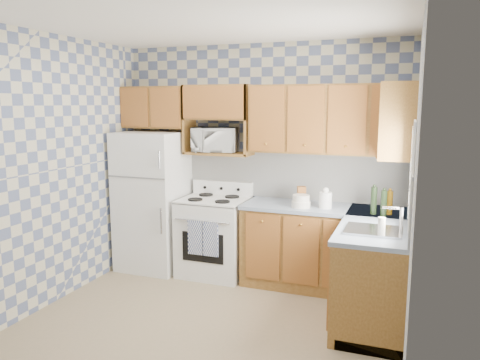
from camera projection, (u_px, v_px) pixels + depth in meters
name	position (u px, v px, depth m)	size (l,w,h in m)	color
floor	(206.00, 327.00, 4.27)	(3.40, 3.40, 0.00)	#807153
back_wall	(261.00, 161.00, 5.53)	(3.40, 0.02, 2.70)	slate
right_wall	(413.00, 195.00, 3.47)	(0.02, 3.20, 2.70)	slate
backsplash_back	(293.00, 175.00, 5.41)	(2.60, 0.01, 0.56)	white
backsplash_right	(411.00, 195.00, 4.24)	(0.01, 1.60, 0.56)	white
refrigerator	(153.00, 201.00, 5.73)	(0.75, 0.70, 1.68)	white
stove_body	(214.00, 237.00, 5.54)	(0.76, 0.65, 0.90)	white
cooktop	(214.00, 200.00, 5.47)	(0.76, 0.65, 0.03)	silver
backguard	(223.00, 188.00, 5.70)	(0.76, 0.08, 0.17)	white
dish_towel_left	(196.00, 238.00, 5.23)	(0.18, 0.03, 0.39)	navy
dish_towel_right	(210.00, 239.00, 5.17)	(0.18, 0.03, 0.39)	navy
base_cabinets_back	(324.00, 249.00, 5.12)	(1.75, 0.60, 0.88)	brown
base_cabinets_right	(374.00, 271.00, 4.46)	(0.60, 1.60, 0.88)	brown
countertop_back	(325.00, 208.00, 5.04)	(1.77, 0.63, 0.04)	gray
countertop_right	(376.00, 224.00, 4.39)	(0.63, 1.60, 0.04)	gray
upper_cabinets_back	(330.00, 119.00, 5.02)	(1.75, 0.33, 0.74)	brown
upper_cabinets_fridge	(157.00, 107.00, 5.72)	(0.82, 0.33, 0.50)	brown
upper_cabinets_right	(399.00, 121.00, 4.60)	(0.33, 0.70, 0.74)	brown
microwave_shelf	(219.00, 153.00, 5.53)	(0.80, 0.33, 0.03)	brown
microwave	(216.00, 140.00, 5.53)	(0.52, 0.35, 0.29)	white
sink	(374.00, 231.00, 4.06)	(0.48, 0.40, 0.03)	#B7B7BC
window	(412.00, 173.00, 3.88)	(0.02, 0.66, 0.86)	silver
bottle_0	(374.00, 201.00, 4.68)	(0.06, 0.06, 0.28)	black
bottle_1	(384.00, 203.00, 4.59)	(0.06, 0.06, 0.26)	black
bottle_2	(390.00, 203.00, 4.66)	(0.06, 0.06, 0.24)	#4C3308
knife_block	(301.00, 195.00, 5.14)	(0.09, 0.09, 0.20)	brown
electric_kettle	(325.00, 200.00, 4.95)	(0.14, 0.14, 0.17)	white
food_containers	(301.00, 201.00, 5.00)	(0.20, 0.20, 0.13)	silver
soap_bottle	(382.00, 227.00, 3.86)	(0.06, 0.06, 0.17)	silver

